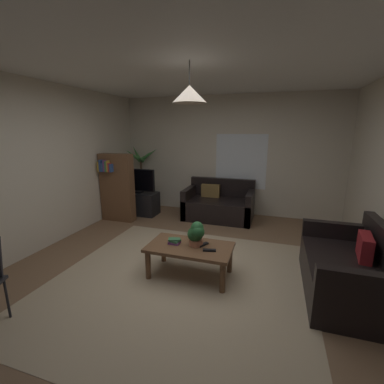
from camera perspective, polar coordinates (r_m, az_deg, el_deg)
name	(u,v)px	position (r m, az deg, el deg)	size (l,w,h in m)	color
floor	(185,274)	(3.65, -1.52, -17.48)	(4.85, 5.71, 0.02)	brown
rug	(180,281)	(3.49, -2.68, -18.87)	(3.15, 3.14, 0.01)	tan
wall_back	(228,156)	(5.96, 7.77, 7.84)	(4.97, 0.06, 2.61)	beige
wall_left	(30,168)	(4.62, -31.77, 4.42)	(0.06, 5.71, 2.61)	beige
ceiling	(184,60)	(3.23, -1.84, 26.90)	(4.85, 5.71, 0.02)	white
window_pane	(241,162)	(5.90, 10.58, 6.53)	(1.11, 0.01, 1.19)	white
couch_under_window	(219,206)	(5.67, 5.83, -3.01)	(1.44, 0.85, 0.82)	black
couch_right_side	(349,272)	(3.61, 31.06, -14.77)	(0.85, 1.47, 0.82)	black
coffee_table	(190,250)	(3.45, -0.48, -12.63)	(1.08, 0.60, 0.42)	brown
book_on_table_0	(174,243)	(3.49, -3.86, -10.93)	(0.14, 0.12, 0.03)	#72387F
book_on_table_1	(175,241)	(3.48, -3.69, -10.56)	(0.11, 0.11, 0.02)	#387247
book_on_table_2	(174,239)	(3.47, -3.88, -10.24)	(0.15, 0.09, 0.02)	#387247
remote_on_table_0	(203,245)	(3.43, 2.45, -11.38)	(0.05, 0.16, 0.02)	black
remote_on_table_1	(209,250)	(3.29, 3.82, -12.54)	(0.05, 0.16, 0.02)	black
potted_plant_on_table	(196,233)	(3.36, 0.95, -8.95)	(0.23, 0.22, 0.32)	#B77051
tv_stand	(138,203)	(6.06, -11.66, -2.37)	(0.90, 0.44, 0.50)	black
tv	(137,180)	(5.93, -12.00, 2.47)	(0.86, 0.16, 0.53)	black
potted_palm_corner	(142,181)	(6.51, -10.78, 2.27)	(0.84, 0.78, 1.52)	beige
bookshelf_corner	(117,187)	(5.63, -16.07, 1.08)	(0.70, 0.31, 1.40)	brown
pendant_lamp	(189,94)	(3.13, -0.55, 20.56)	(0.39, 0.39, 0.45)	black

